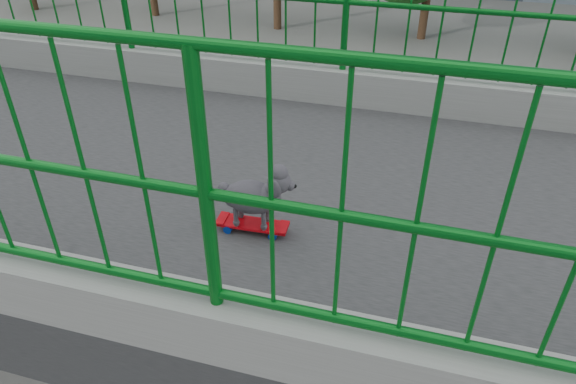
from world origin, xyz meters
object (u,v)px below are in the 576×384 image
(skateboard, at_px, (252,225))
(car_4, at_px, (143,49))
(car_6, at_px, (36,146))
(car_2, at_px, (287,131))
(car_3, at_px, (255,87))
(poodle, at_px, (255,195))
(car_0, at_px, (285,261))

(skateboard, distance_m, car_4, 23.86)
(car_6, bearing_deg, car_2, 113.01)
(car_2, height_order, car_6, car_2)
(car_3, bearing_deg, car_4, 64.47)
(car_3, bearing_deg, poodle, -160.40)
(car_0, height_order, car_6, car_0)
(skateboard, bearing_deg, car_4, -149.80)
(skateboard, xyz_separation_m, car_3, (-16.15, -5.72, -6.26))
(poodle, height_order, car_2, poodle)
(skateboard, xyz_separation_m, car_0, (-6.55, -1.71, -6.29))
(poodle, distance_m, car_0, 9.39)
(car_0, distance_m, car_2, 6.64)
(car_6, bearing_deg, car_4, -171.72)
(car_0, bearing_deg, car_6, -108.96)
(poodle, bearing_deg, car_4, -149.74)
(skateboard, distance_m, poodle, 0.22)
(skateboard, distance_m, car_6, 16.02)
(skateboard, height_order, car_2, skateboard)
(poodle, height_order, car_6, poodle)
(car_0, distance_m, car_4, 16.69)
(poodle, bearing_deg, car_2, -167.30)
(car_0, height_order, car_3, car_3)
(skateboard, relative_size, car_2, 0.08)
(skateboard, relative_size, car_6, 0.08)
(poodle, relative_size, car_6, 0.09)
(car_2, bearing_deg, car_6, 113.01)
(car_2, xyz_separation_m, car_6, (3.20, -7.53, -0.03))
(skateboard, distance_m, car_0, 9.24)
(car_3, xyz_separation_m, car_4, (-3.20, -6.70, -0.10))
(skateboard, bearing_deg, car_3, -162.98)
(car_0, bearing_deg, skateboard, 14.66)
(car_4, bearing_deg, skateboard, -147.29)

